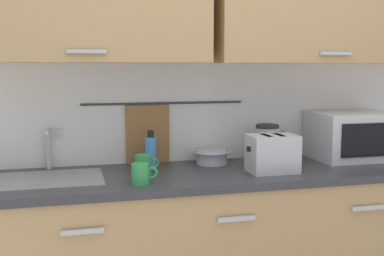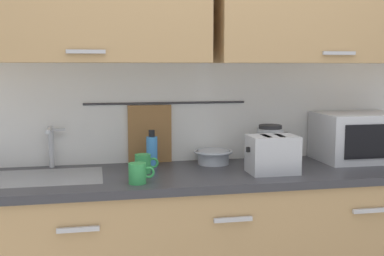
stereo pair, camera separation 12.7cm
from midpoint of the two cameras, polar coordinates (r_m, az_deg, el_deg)
The scene contains 10 objects.
counter_unit at distance 2.60m, azimuth 1.18°, elevation -14.66°, with size 2.53×0.64×0.90m.
back_wall_assembly at distance 2.64m, azimuth 0.09°, elevation 9.30°, with size 3.70×0.41×2.50m.
sink_faucet at distance 2.59m, azimuth -18.09°, elevation -1.64°, with size 0.09×0.17×0.22m.
microwave at distance 2.89m, azimuth 17.43°, elevation -0.87°, with size 0.46×0.35×0.27m.
electric_kettle at distance 2.72m, azimuth 7.70°, elevation -1.82°, with size 0.23×0.16×0.21m.
dish_soap_bottle at distance 2.56m, azimuth -6.36°, elevation -2.72°, with size 0.06×0.06×0.20m.
mug_near_sink at distance 2.20m, azimuth -7.77°, elevation -5.45°, with size 0.12×0.08×0.09m.
mixing_bowl at distance 2.63m, azimuth 0.97°, elevation -3.32°, with size 0.21×0.21×0.08m.
toaster at distance 2.44m, azimuth 8.07°, elevation -3.02°, with size 0.26×0.17×0.19m.
mug_by_kettle at distance 2.41m, azimuth -7.27°, elevation -4.31°, with size 0.12×0.08×0.09m.
Camera 1 is at (-0.72, -2.01, 1.43)m, focal length 44.77 mm.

